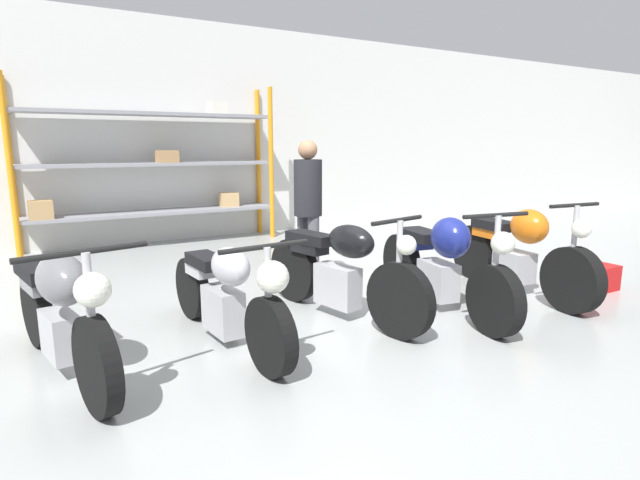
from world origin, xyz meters
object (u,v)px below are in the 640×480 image
object	(u,v)px
motorcycle_silver	(227,294)
person_browsing	(308,201)
shelving_rack	(153,165)
motorcycle_orange	(519,252)
toolbox	(598,278)
motorcycle_grey	(60,308)
motorcycle_blue	(442,262)
motorcycle_black	(341,270)

from	to	relation	value
motorcycle_silver	person_browsing	distance (m)	1.98
shelving_rack	motorcycle_orange	bearing A→B (deg)	-58.92
motorcycle_orange	toolbox	xyz separation A→B (m)	(0.88, -0.38, -0.32)
shelving_rack	motorcycle_grey	bearing A→B (deg)	-109.58
motorcycle_grey	motorcycle_orange	size ratio (longest dim) A/B	0.98
motorcycle_silver	motorcycle_blue	world-z (taller)	motorcycle_blue
shelving_rack	toolbox	world-z (taller)	shelving_rack
motorcycle_black	motorcycle_blue	xyz separation A→B (m)	(0.98, -0.29, 0.01)
motorcycle_grey	motorcycle_black	size ratio (longest dim) A/B	0.99
motorcycle_orange	toolbox	distance (m)	1.01
motorcycle_grey	motorcycle_blue	bearing A→B (deg)	74.07
toolbox	person_browsing	bearing A→B (deg)	144.83
shelving_rack	motorcycle_grey	size ratio (longest dim) A/B	1.94
person_browsing	toolbox	size ratio (longest dim) A/B	3.75
motorcycle_blue	motorcycle_orange	world-z (taller)	motorcycle_orange
motorcycle_orange	toolbox	size ratio (longest dim) A/B	4.64
motorcycle_grey	motorcycle_silver	bearing A→B (deg)	76.81
motorcycle_black	person_browsing	bearing A→B (deg)	153.90
motorcycle_grey	person_browsing	bearing A→B (deg)	103.32
motorcycle_blue	motorcycle_orange	bearing A→B (deg)	97.85
motorcycle_silver	toolbox	bearing A→B (deg)	76.24
shelving_rack	motorcycle_orange	distance (m)	5.51
motorcycle_black	shelving_rack	bearing A→B (deg)	177.62
motorcycle_silver	motorcycle_black	bearing A→B (deg)	89.00
motorcycle_grey	motorcycle_silver	world-z (taller)	motorcycle_grey
shelving_rack	motorcycle_blue	xyz separation A→B (m)	(1.73, -4.65, -0.81)
motorcycle_grey	motorcycle_black	bearing A→B (deg)	79.50
motorcycle_grey	motorcycle_blue	world-z (taller)	motorcycle_blue
person_browsing	motorcycle_silver	bearing A→B (deg)	26.11
motorcycle_silver	motorcycle_orange	xyz separation A→B (m)	(3.20, -0.22, 0.04)
motorcycle_orange	person_browsing	size ratio (longest dim) A/B	1.24
motorcycle_blue	person_browsing	bearing A→B (deg)	-145.74
toolbox	motorcycle_blue	bearing A→B (deg)	168.34
motorcycle_blue	person_browsing	world-z (taller)	person_browsing
person_browsing	toolbox	distance (m)	3.34
motorcycle_grey	person_browsing	distance (m)	2.93
motorcycle_silver	motorcycle_black	world-z (taller)	motorcycle_black
motorcycle_silver	motorcycle_black	xyz separation A→B (m)	(1.14, 0.09, 0.03)
shelving_rack	person_browsing	world-z (taller)	shelving_rack
shelving_rack	toolbox	bearing A→B (deg)	-53.86
motorcycle_grey	toolbox	xyz separation A→B (m)	(5.26, -0.63, -0.35)
motorcycle_grey	toolbox	distance (m)	5.31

